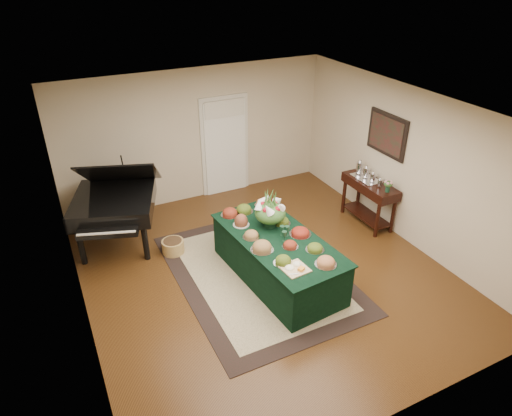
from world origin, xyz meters
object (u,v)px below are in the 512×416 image
buffet_table (277,258)px  grand_piano (114,203)px  floral_centerpiece (270,210)px  mahogany_sideboard (370,191)px

buffet_table → grand_piano: grand_piano is taller
floral_centerpiece → mahogany_sideboard: (2.32, 0.39, -0.39)m
buffet_table → floral_centerpiece: 0.77m
floral_centerpiece → mahogany_sideboard: size_ratio=0.42×
buffet_table → mahogany_sideboard: mahogany_sideboard is taller
floral_centerpiece → grand_piano: (-2.09, 1.75, -0.23)m
buffet_table → mahogany_sideboard: (2.38, 0.76, 0.29)m
grand_piano → floral_centerpiece: bearing=-39.9°
grand_piano → buffet_table: bearing=-46.2°
grand_piano → mahogany_sideboard: 4.62m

